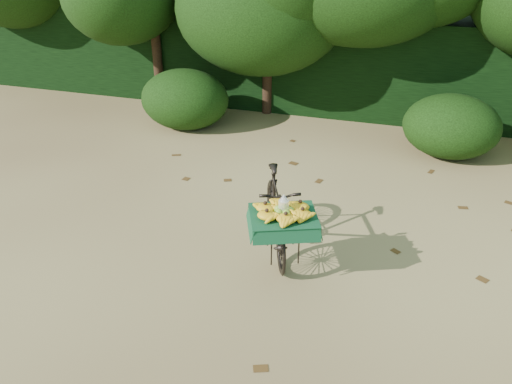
% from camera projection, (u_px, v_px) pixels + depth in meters
% --- Properties ---
extents(ground, '(80.00, 80.00, 0.00)m').
position_uv_depth(ground, '(291.00, 307.00, 5.41)').
color(ground, tan).
rests_on(ground, ground).
extents(vendor_bicycle, '(1.14, 1.75, 0.95)m').
position_uv_depth(vendor_bicycle, '(276.00, 212.00, 6.11)').
color(vendor_bicycle, black).
rests_on(vendor_bicycle, ground).
extents(hedge_backdrop, '(26.00, 1.80, 1.80)m').
position_uv_depth(hedge_backdrop, '(371.00, 62.00, 10.30)').
color(hedge_backdrop, black).
rests_on(hedge_backdrop, ground).
extents(tree_row, '(14.50, 2.00, 4.00)m').
position_uv_depth(tree_row, '(334.00, 7.00, 9.27)').
color(tree_row, black).
rests_on(tree_row, ground).
extents(bush_clumps, '(8.80, 1.70, 0.90)m').
position_uv_depth(bush_clumps, '(386.00, 123.00, 8.70)').
color(bush_clumps, black).
rests_on(bush_clumps, ground).
extents(leaf_litter, '(7.00, 7.30, 0.01)m').
position_uv_depth(leaf_litter, '(305.00, 270.00, 5.96)').
color(leaf_litter, '#4B3114').
rests_on(leaf_litter, ground).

